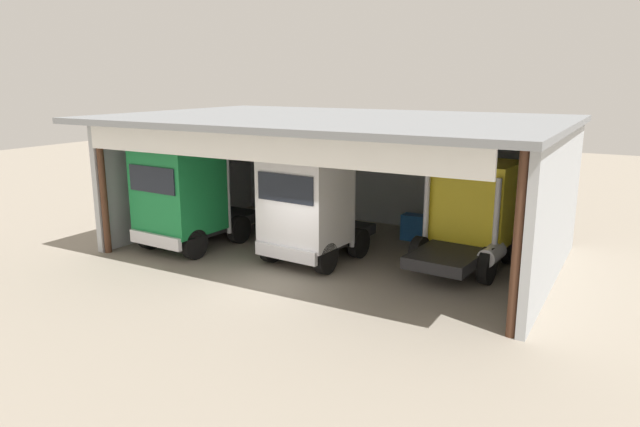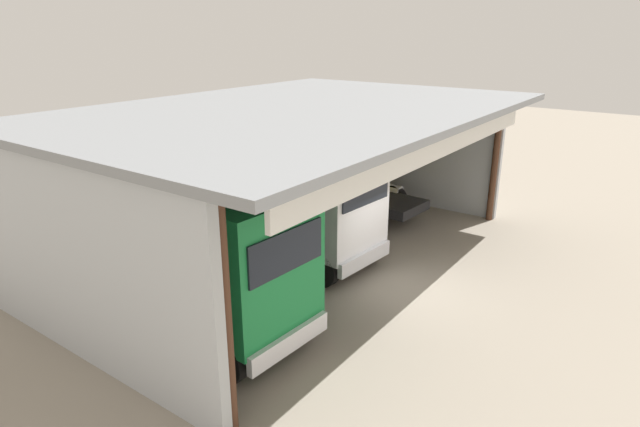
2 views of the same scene
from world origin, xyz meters
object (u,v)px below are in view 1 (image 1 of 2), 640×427
object	(u,v)px
truck_yellow_left_bay	(473,211)
oil_drum	(431,227)
truck_white_center_left_bay	(308,207)
tool_cart	(414,227)
truck_green_right_bay	(184,196)

from	to	relation	value
truck_yellow_left_bay	oil_drum	distance (m)	3.51
truck_white_center_left_bay	truck_yellow_left_bay	bearing A→B (deg)	-147.47
oil_drum	truck_yellow_left_bay	bearing A→B (deg)	-47.22
oil_drum	tool_cart	world-z (taller)	tool_cart
truck_white_center_left_bay	truck_yellow_left_bay	world-z (taller)	truck_white_center_left_bay
truck_white_center_left_bay	oil_drum	distance (m)	5.78
oil_drum	truck_green_right_bay	bearing A→B (deg)	-142.04
truck_yellow_left_bay	oil_drum	world-z (taller)	truck_yellow_left_bay
truck_green_right_bay	tool_cart	distance (m)	8.76
truck_green_right_bay	truck_white_center_left_bay	xyz separation A→B (m)	(4.75, 0.81, -0.03)
truck_white_center_left_bay	tool_cart	size ratio (longest dim) A/B	4.53
truck_white_center_left_bay	tool_cart	world-z (taller)	truck_white_center_left_bay
truck_green_right_bay	oil_drum	distance (m)	9.46
oil_drum	tool_cart	xyz separation A→B (m)	(-0.52, -0.48, 0.04)
tool_cart	truck_white_center_left_bay	bearing A→B (deg)	-115.17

